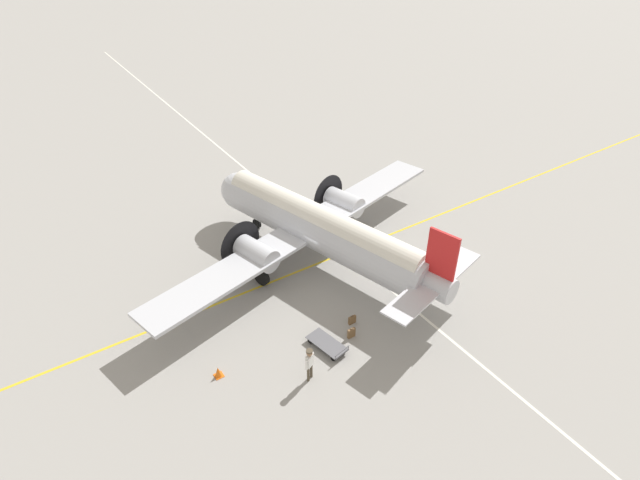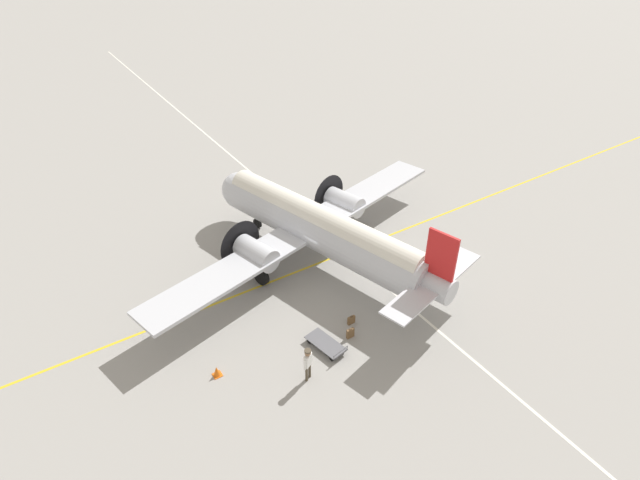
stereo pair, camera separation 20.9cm
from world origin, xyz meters
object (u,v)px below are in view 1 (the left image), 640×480
Objects in this scene: airliner_main at (315,226)px; crew_foreground at (310,361)px; suitcase_upright_spare at (352,320)px; baggage_cart at (327,344)px; suitcase_near_door at (351,333)px; traffic_cone at (218,372)px.

crew_foreground is at bearing 130.81° from airliner_main.
suitcase_upright_spare is 0.23× the size of baggage_cart.
airliner_main is 7.33m from suitcase_near_door.
airliner_main reaches higher than suitcase_upright_spare.
baggage_cart is at bearing -14.44° from traffic_cone.
airliner_main reaches higher than traffic_cone.
suitcase_near_door is (-2.12, -6.66, -2.20)m from airliner_main.
suitcase_upright_spare is 0.94× the size of traffic_cone.
airliner_main reaches higher than baggage_cart.
crew_foreground is 4.38m from suitcase_upright_spare.
airliner_main reaches higher than crew_foreground.
crew_foreground is at bearing 112.20° from baggage_cart.
traffic_cone is (-3.50, 2.51, -0.93)m from crew_foreground.
suitcase_near_door is 1.46m from baggage_cart.
traffic_cone is at bearing 168.08° from suitcase_near_door.
crew_foreground reaches higher than suitcase_upright_spare.
baggage_cart is 4.15× the size of traffic_cone.
crew_foreground reaches higher than suitcase_near_door.
suitcase_near_door is at bearing -11.92° from traffic_cone.
suitcase_near_door is 1.08× the size of traffic_cone.
suitcase_upright_spare is 7.37m from traffic_cone.
suitcase_upright_spare is at bearing -0.31° from crew_foreground.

